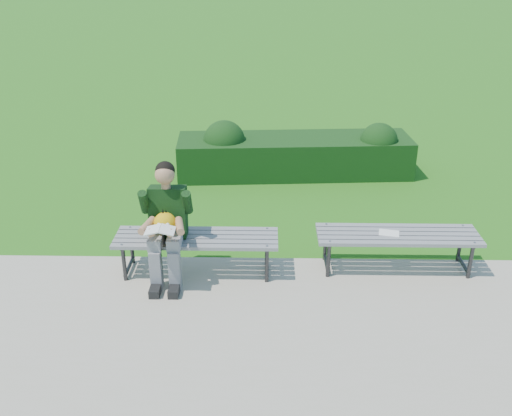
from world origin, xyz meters
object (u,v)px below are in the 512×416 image
object	(u,v)px
hedge	(293,153)
paper_sheet	(389,233)
bench_left	(197,241)
bench_right	(398,238)
seated_boy	(166,220)

from	to	relation	value
hedge	paper_sheet	bearing A→B (deg)	-72.55
hedge	bench_left	xyz separation A→B (m)	(-1.19, -3.13, 0.06)
bench_left	bench_right	world-z (taller)	same
bench_left	paper_sheet	xyz separation A→B (m)	(2.14, 0.12, 0.06)
hedge	bench_left	world-z (taller)	hedge
hedge	bench_left	bearing A→B (deg)	-110.86
hedge	paper_sheet	world-z (taller)	hedge
seated_boy	bench_left	bearing A→B (deg)	17.52
bench_right	hedge	bearing A→B (deg)	109.16
hedge	bench_right	world-z (taller)	hedge
bench_right	seated_boy	bearing A→B (deg)	-175.15
hedge	paper_sheet	distance (m)	3.16
bench_left	bench_right	xyz separation A→B (m)	(2.24, 0.12, 0.00)
hedge	bench_right	bearing A→B (deg)	-70.84
bench_left	seated_boy	distance (m)	0.43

